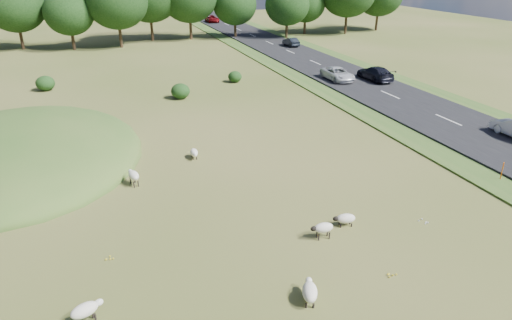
{
  "coord_description": "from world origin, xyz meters",
  "views": [
    {
      "loc": [
        -6.51,
        -19.8,
        12.1
      ],
      "look_at": [
        2.0,
        4.0,
        1.0
      ],
      "focal_mm": 32.0,
      "sensor_mm": 36.0,
      "label": 1
    }
  ],
  "objects_px": {
    "sheep_0": "(345,219)",
    "car_4": "(338,74)",
    "sheep_5": "(194,153)",
    "car_5": "(375,73)",
    "sheep_3": "(133,175)",
    "sheep_2": "(310,291)",
    "sheep_4": "(323,228)",
    "car_0": "(291,42)",
    "marker_post": "(502,172)",
    "car_3": "(212,19)",
    "sheep_1": "(85,310)"
  },
  "relations": [
    {
      "from": "sheep_0",
      "to": "car_4",
      "type": "height_order",
      "value": "car_4"
    },
    {
      "from": "sheep_5",
      "to": "car_5",
      "type": "relative_size",
      "value": 0.23
    },
    {
      "from": "sheep_5",
      "to": "sheep_3",
      "type": "bearing_deg",
      "value": -53.97
    },
    {
      "from": "sheep_0",
      "to": "sheep_3",
      "type": "distance_m",
      "value": 12.4
    },
    {
      "from": "sheep_2",
      "to": "sheep_4",
      "type": "distance_m",
      "value": 4.49
    },
    {
      "from": "car_0",
      "to": "car_4",
      "type": "bearing_deg",
      "value": 79.8
    },
    {
      "from": "car_4",
      "to": "car_5",
      "type": "relative_size",
      "value": 0.95
    },
    {
      "from": "marker_post",
      "to": "car_3",
      "type": "height_order",
      "value": "car_3"
    },
    {
      "from": "sheep_2",
      "to": "sheep_5",
      "type": "distance_m",
      "value": 15.19
    },
    {
      "from": "car_3",
      "to": "sheep_4",
      "type": "bearing_deg",
      "value": -100.98
    },
    {
      "from": "sheep_4",
      "to": "marker_post",
      "type": "bearing_deg",
      "value": -167.8
    },
    {
      "from": "sheep_4",
      "to": "sheep_5",
      "type": "distance_m",
      "value": 11.98
    },
    {
      "from": "sheep_5",
      "to": "car_0",
      "type": "xyz_separation_m",
      "value": [
        22.91,
        36.29,
        0.46
      ]
    },
    {
      "from": "sheep_5",
      "to": "car_4",
      "type": "relative_size",
      "value": 0.24
    },
    {
      "from": "car_0",
      "to": "sheep_4",
      "type": "bearing_deg",
      "value": 67.98
    },
    {
      "from": "sheep_5",
      "to": "car_5",
      "type": "xyz_separation_m",
      "value": [
        22.91,
        13.83,
        0.57
      ]
    },
    {
      "from": "sheep_0",
      "to": "sheep_2",
      "type": "relative_size",
      "value": 0.86
    },
    {
      "from": "marker_post",
      "to": "sheep_3",
      "type": "height_order",
      "value": "marker_post"
    },
    {
      "from": "sheep_5",
      "to": "marker_post",
      "type": "bearing_deg",
      "value": 63.67
    },
    {
      "from": "car_3",
      "to": "car_5",
      "type": "height_order",
      "value": "car_5"
    },
    {
      "from": "sheep_5",
      "to": "sheep_4",
      "type": "bearing_deg",
      "value": 21.12
    },
    {
      "from": "sheep_4",
      "to": "sheep_3",
      "type": "bearing_deg",
      "value": -44.72
    },
    {
      "from": "sheep_0",
      "to": "car_5",
      "type": "relative_size",
      "value": 0.24
    },
    {
      "from": "marker_post",
      "to": "sheep_5",
      "type": "distance_m",
      "value": 19.01
    },
    {
      "from": "sheep_2",
      "to": "sheep_3",
      "type": "height_order",
      "value": "sheep_3"
    },
    {
      "from": "sheep_3",
      "to": "car_5",
      "type": "relative_size",
      "value": 0.25
    },
    {
      "from": "car_0",
      "to": "car_4",
      "type": "height_order",
      "value": "car_4"
    },
    {
      "from": "sheep_5",
      "to": "car_3",
      "type": "relative_size",
      "value": 0.24
    },
    {
      "from": "sheep_2",
      "to": "car_5",
      "type": "height_order",
      "value": "car_5"
    },
    {
      "from": "sheep_5",
      "to": "car_4",
      "type": "height_order",
      "value": "car_4"
    },
    {
      "from": "sheep_5",
      "to": "car_5",
      "type": "distance_m",
      "value": 26.77
    },
    {
      "from": "sheep_2",
      "to": "sheep_5",
      "type": "bearing_deg",
      "value": 26.34
    },
    {
      "from": "sheep_0",
      "to": "sheep_5",
      "type": "xyz_separation_m",
      "value": [
        -5.18,
        10.8,
        -0.01
      ]
    },
    {
      "from": "sheep_0",
      "to": "car_4",
      "type": "bearing_deg",
      "value": -107.11
    },
    {
      "from": "sheep_4",
      "to": "car_5",
      "type": "relative_size",
      "value": 0.23
    },
    {
      "from": "sheep_0",
      "to": "car_3",
      "type": "relative_size",
      "value": 0.25
    },
    {
      "from": "sheep_1",
      "to": "sheep_4",
      "type": "relative_size",
      "value": 1.11
    },
    {
      "from": "marker_post",
      "to": "sheep_4",
      "type": "relative_size",
      "value": 1.04
    },
    {
      "from": "sheep_1",
      "to": "car_4",
      "type": "distance_m",
      "value": 38.75
    },
    {
      "from": "sheep_0",
      "to": "car_5",
      "type": "distance_m",
      "value": 30.35
    },
    {
      "from": "car_0",
      "to": "sheep_3",
      "type": "bearing_deg",
      "value": 55.19
    },
    {
      "from": "marker_post",
      "to": "sheep_2",
      "type": "bearing_deg",
      "value": -159.68
    },
    {
      "from": "sheep_1",
      "to": "sheep_3",
      "type": "relative_size",
      "value": 1.0
    },
    {
      "from": "car_0",
      "to": "car_5",
      "type": "bearing_deg",
      "value": 90.0
    },
    {
      "from": "sheep_4",
      "to": "car_5",
      "type": "distance_m",
      "value": 31.77
    },
    {
      "from": "sheep_3",
      "to": "sheep_5",
      "type": "bearing_deg",
      "value": -70.49
    },
    {
      "from": "sheep_3",
      "to": "sheep_5",
      "type": "relative_size",
      "value": 1.12
    },
    {
      "from": "sheep_4",
      "to": "car_3",
      "type": "height_order",
      "value": "car_3"
    },
    {
      "from": "sheep_4",
      "to": "car_4",
      "type": "height_order",
      "value": "car_4"
    },
    {
      "from": "car_4",
      "to": "marker_post",
      "type": "bearing_deg",
      "value": -96.06
    }
  ]
}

